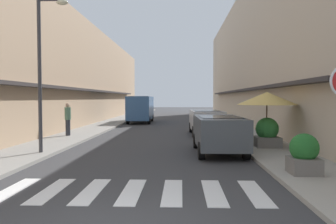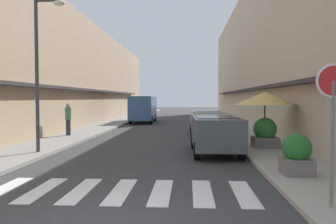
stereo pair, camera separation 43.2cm
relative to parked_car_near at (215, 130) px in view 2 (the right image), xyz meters
name	(u,v)px [view 2 (the right image)]	position (x,y,z in m)	size (l,w,h in m)	color
ground_plane	(168,126)	(-2.63, 12.60, -0.92)	(113.84, 113.84, 0.00)	#38383A
sidewalk_left	(106,125)	(-7.52, 12.60, -0.86)	(2.42, 72.44, 0.12)	gray
sidewalk_right	(232,126)	(2.26, 12.60, -0.86)	(2.42, 72.44, 0.12)	#9E998E
building_row_left	(67,75)	(-11.23, 14.19, 3.22)	(5.50, 48.57, 8.29)	tan
building_row_right	(276,56)	(5.96, 14.19, 4.63)	(5.50, 48.57, 11.10)	#C6B299
crosswalk	(121,191)	(-2.63, -5.49, -0.91)	(6.15, 2.20, 0.01)	silver
parked_car_near	(215,130)	(0.00, 0.00, 0.00)	(1.90, 4.14, 1.47)	#4C5156
parked_car_mid	(206,120)	(0.00, 6.72, 0.00)	(1.92, 4.34, 1.47)	silver
delivery_van	(143,107)	(-5.11, 16.51, 0.48)	(2.06, 5.42, 2.37)	#33598C
round_street_sign	(333,97)	(1.64, -6.71, 1.27)	(0.65, 0.07, 2.71)	slate
street_lamp	(41,59)	(-6.67, -0.70, 2.77)	(1.19, 0.28, 5.91)	#38383D
cafe_umbrella	(265,99)	(2.20, 1.31, 1.25)	(2.55, 2.55, 2.33)	#262626
planter_corner	(297,155)	(1.87, -3.99, -0.26)	(0.78, 0.78, 1.10)	slate
planter_midblock	(265,133)	(2.18, 1.15, -0.22)	(1.03, 1.03, 1.24)	slate
pedestrian_walking_near	(68,118)	(-7.76, 5.01, 0.16)	(0.34, 0.34, 1.81)	#282B33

